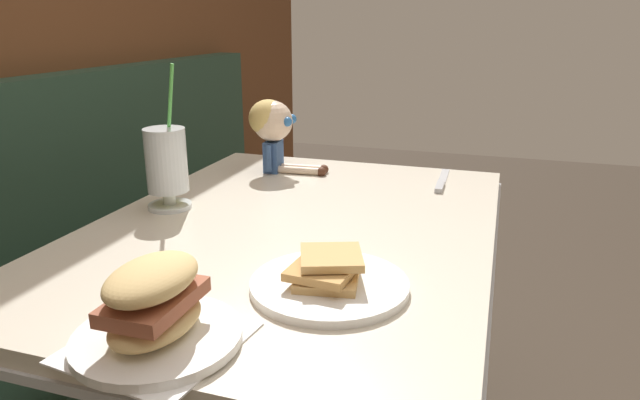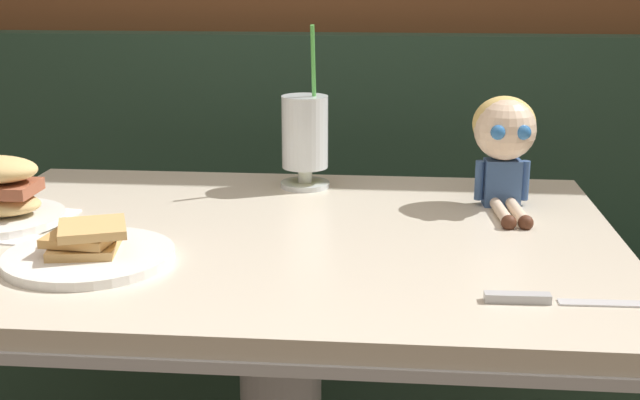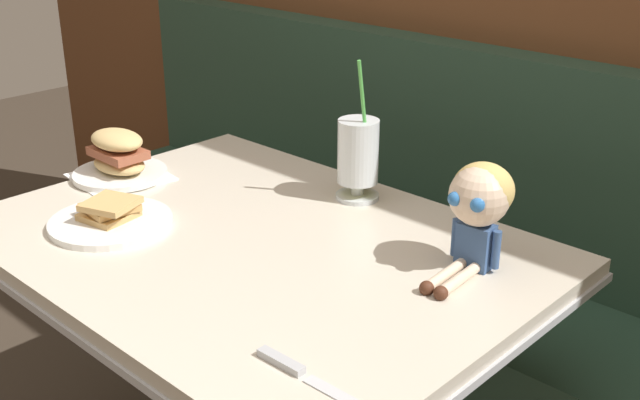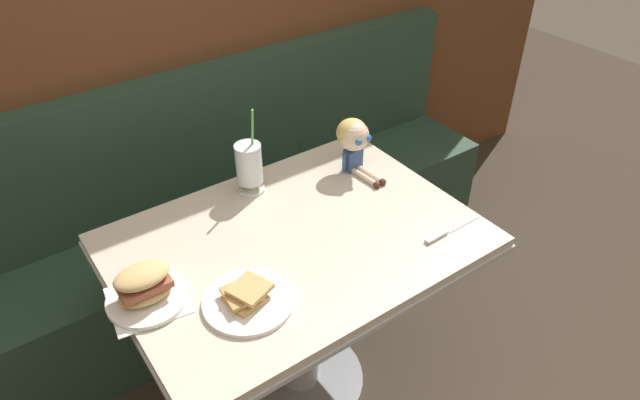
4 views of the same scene
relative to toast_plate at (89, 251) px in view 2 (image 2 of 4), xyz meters
The scene contains 6 objects.
booth_bench 0.93m from the toast_plate, 71.72° to the left, with size 2.60×0.48×1.00m.
diner_table 0.37m from the toast_plate, 31.32° to the left, with size 1.11×0.81×0.74m.
toast_plate is the anchor object (origin of this frame).
milkshake_glass 0.54m from the toast_plate, 59.22° to the left, with size 0.10×0.10×0.32m.
butter_knife 0.65m from the toast_plate, ahead, with size 0.24×0.02×0.01m.
seated_doll 0.74m from the toast_plate, 29.17° to the left, with size 0.12×0.22×0.20m.
Camera 2 is at (0.18, -1.10, 1.16)m, focal length 46.91 mm.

